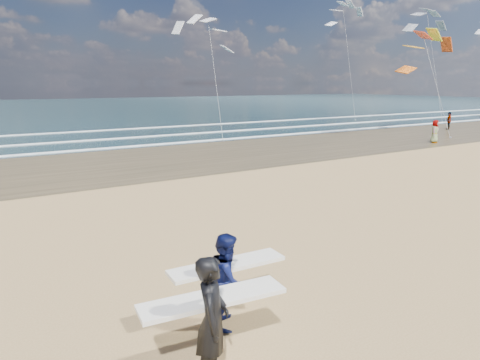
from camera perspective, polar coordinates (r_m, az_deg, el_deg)
wet_sand_strip at (r=32.59m, az=12.41°, el=5.12°), size 220.00×12.00×0.01m
ocean at (r=80.54m, az=-15.56°, el=9.34°), size 220.00×100.00×0.02m
foam_breakers at (r=40.41m, az=2.41°, el=6.90°), size 220.00×11.70×0.05m
surfer_near at (r=6.27m, az=-3.69°, el=-17.93°), size 2.24×1.14×1.91m
surfer_far at (r=7.66m, az=-1.69°, el=-12.96°), size 2.22×1.18×1.68m
beachgoer_0 at (r=33.69m, az=24.54°, el=5.90°), size 0.93×0.77×1.63m
beachgoer_1 at (r=44.15m, az=26.08°, el=7.10°), size 0.98×0.89×1.61m
kite_0 at (r=39.21m, az=24.17°, el=13.59°), size 6.62×4.83×9.37m
kite_1 at (r=33.88m, az=-3.50°, el=14.86°), size 5.31×4.68×10.07m
kite_2 at (r=53.94m, az=24.25°, el=15.45°), size 6.51×4.82×13.52m
kite_5 at (r=53.37m, az=14.18°, el=16.33°), size 5.74×4.73×14.41m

